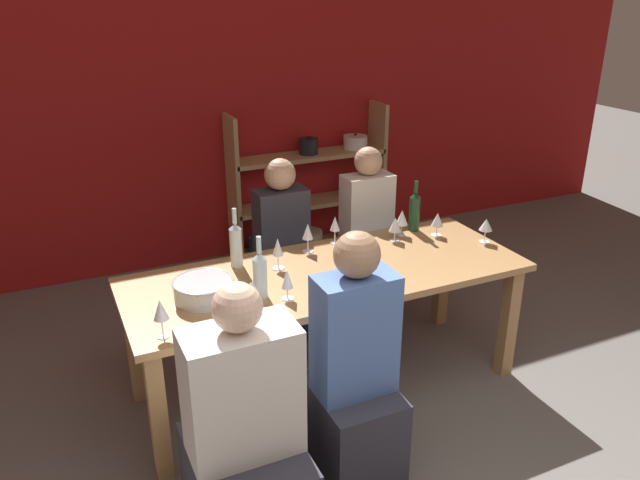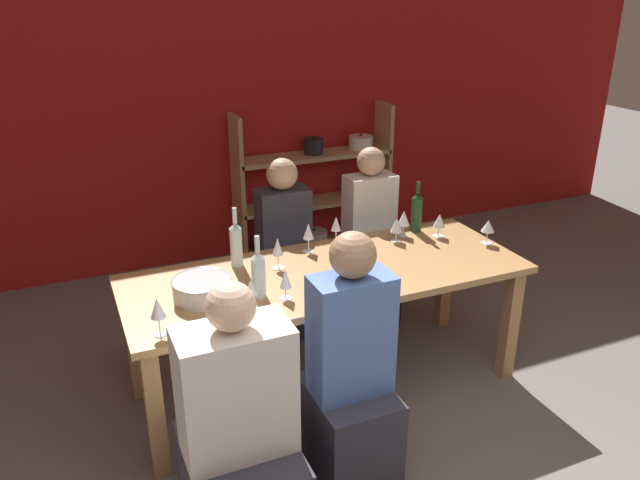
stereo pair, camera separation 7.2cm
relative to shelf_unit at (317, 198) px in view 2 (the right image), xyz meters
The scene contains 23 objects.
wall_back_red 1.28m from the shelf_unit, 167.63° to the left, with size 8.80×0.06×2.70m.
shelf_unit is the anchor object (origin of this frame).
dining_table 2.12m from the shelf_unit, 111.84° to the right, with size 2.25×0.85×0.76m.
mixing_bowl 2.52m from the shelf_unit, 126.88° to the right, with size 0.31×0.31×0.11m.
wine_bottle_green 2.46m from the shelf_unit, 120.41° to the right, with size 0.07×0.07×0.33m.
wine_bottle_dark 1.68m from the shelf_unit, 90.32° to the right, with size 0.07×0.07×0.33m.
wine_bottle_amber 2.12m from the shelf_unit, 126.02° to the right, with size 0.07×0.07×0.35m.
wine_glass_empty_a 2.05m from the shelf_unit, 81.98° to the right, with size 0.08×0.08×0.15m.
wine_glass_red_a 2.05m from the shelf_unit, 105.77° to the right, with size 0.06×0.06×0.16m.
wine_glass_empty_b 2.46m from the shelf_unit, 109.17° to the right, with size 0.08×0.08×0.17m.
wine_glass_empty_c 2.57m from the shelf_unit, 120.72° to the right, with size 0.07×0.07×0.15m.
wine_glass_empty_d 2.47m from the shelf_unit, 117.11° to the right, with size 0.06×0.06×0.16m.
wine_glass_empty_e 2.91m from the shelf_unit, 127.78° to the right, with size 0.07×0.07×0.19m.
wine_glass_empty_f 1.88m from the shelf_unit, 114.97° to the right, with size 0.07×0.07×0.18m.
wine_glass_white_a 1.76m from the shelf_unit, 109.48° to the right, with size 0.06×0.06×0.17m.
wine_glass_white_b 1.79m from the shelf_unit, 97.08° to the right, with size 0.08×0.08×0.15m.
wine_glass_red_b 1.81m from the shelf_unit, 87.68° to the right, with size 0.08×0.08×0.15m.
wine_glass_red_c 2.12m from the shelf_unit, 119.44° to the right, with size 0.07×0.07×0.18m.
wine_glass_red_d 1.72m from the shelf_unit, 94.35° to the right, with size 0.08×0.08×0.17m.
person_near_a 3.19m from the shelf_unit, 119.24° to the right, with size 0.46×0.57×1.21m.
person_far_a 1.44m from the shelf_unit, 122.28° to the right, with size 0.34×0.43×1.22m.
person_near_b 2.83m from the shelf_unit, 110.26° to the right, with size 0.37×0.46×1.28m.
person_far_b 1.28m from the shelf_unit, 97.02° to the right, with size 0.34×0.43×1.24m.
Camera 2 is at (-1.17, -1.19, 2.25)m, focal length 35.00 mm.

